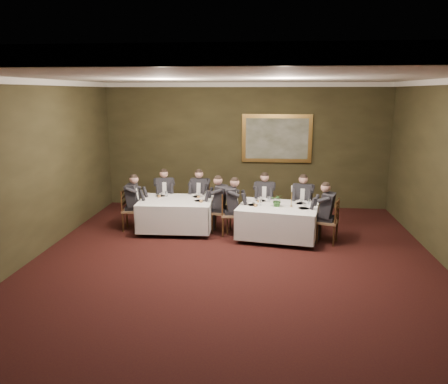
% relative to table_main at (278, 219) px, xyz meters
% --- Properties ---
extents(ground, '(10.00, 10.00, 0.00)m').
position_rel_table_main_xyz_m(ground, '(-0.87, -2.14, -0.45)').
color(ground, black).
rests_on(ground, ground).
extents(ceiling, '(8.00, 10.00, 0.10)m').
position_rel_table_main_xyz_m(ceiling, '(-0.87, -2.14, 3.05)').
color(ceiling, silver).
rests_on(ceiling, back_wall).
extents(back_wall, '(8.00, 0.10, 3.50)m').
position_rel_table_main_xyz_m(back_wall, '(-0.87, 2.86, 1.30)').
color(back_wall, '#2C2816').
rests_on(back_wall, ground).
extents(front_wall, '(8.00, 0.10, 3.50)m').
position_rel_table_main_xyz_m(front_wall, '(-0.87, -7.14, 1.30)').
color(front_wall, '#2C2816').
rests_on(front_wall, ground).
extents(left_wall, '(0.10, 10.00, 3.50)m').
position_rel_table_main_xyz_m(left_wall, '(-4.87, -2.14, 1.30)').
color(left_wall, '#2C2816').
rests_on(left_wall, ground).
extents(crown_molding, '(8.00, 10.00, 0.12)m').
position_rel_table_main_xyz_m(crown_molding, '(-0.87, -2.14, 2.99)').
color(crown_molding, white).
rests_on(crown_molding, back_wall).
extents(table_main, '(1.94, 1.60, 0.67)m').
position_rel_table_main_xyz_m(table_main, '(0.00, 0.00, 0.00)').
color(table_main, black).
rests_on(table_main, ground).
extents(table_second, '(1.75, 1.35, 0.67)m').
position_rel_table_main_xyz_m(table_second, '(-2.39, 0.35, -0.00)').
color(table_second, black).
rests_on(table_second, ground).
extents(chair_main_backleft, '(0.46, 0.44, 1.00)m').
position_rel_table_main_xyz_m(chair_main_backleft, '(-0.31, 0.96, -0.17)').
color(chair_main_backleft, '#826142').
rests_on(chair_main_backleft, ground).
extents(diner_main_backleft, '(0.44, 0.50, 1.35)m').
position_rel_table_main_xyz_m(diner_main_backleft, '(-0.31, 0.95, 0.06)').
color(diner_main_backleft, black).
rests_on(diner_main_backleft, chair_main_backleft).
extents(chair_main_backright, '(0.51, 0.50, 1.00)m').
position_rel_table_main_xyz_m(chair_main_backright, '(0.61, 0.80, -0.17)').
color(chair_main_backright, '#826142').
rests_on(chair_main_backright, ground).
extents(diner_main_backright, '(0.49, 0.55, 1.35)m').
position_rel_table_main_xyz_m(diner_main_backright, '(0.61, 0.79, 0.06)').
color(diner_main_backright, black).
rests_on(diner_main_backright, chair_main_backright).
extents(chair_main_endleft, '(0.44, 0.46, 1.00)m').
position_rel_table_main_xyz_m(chair_main_endleft, '(-1.09, 0.18, -0.17)').
color(chair_main_endleft, '#826142').
rests_on(chair_main_endleft, ground).
extents(diner_main_endleft, '(0.50, 0.44, 1.35)m').
position_rel_table_main_xyz_m(diner_main_endleft, '(-1.07, 0.18, 0.06)').
color(diner_main_endleft, black).
rests_on(diner_main_endleft, chair_main_endleft).
extents(chair_main_endright, '(0.54, 0.55, 1.00)m').
position_rel_table_main_xyz_m(chair_main_endright, '(1.08, -0.19, -0.17)').
color(chair_main_endright, '#826142').
rests_on(chair_main_endright, ground).
extents(diner_main_endright, '(0.58, 0.53, 1.35)m').
position_rel_table_main_xyz_m(diner_main_endright, '(1.07, -0.18, 0.06)').
color(diner_main_endright, black).
rests_on(diner_main_endright, chair_main_endright).
extents(chair_sec_backleft, '(0.54, 0.52, 1.00)m').
position_rel_table_main_xyz_m(chair_sec_backleft, '(-2.87, 1.22, -0.17)').
color(chair_sec_backleft, '#826142').
rests_on(chair_sec_backleft, ground).
extents(diner_sec_backleft, '(0.51, 0.57, 1.35)m').
position_rel_table_main_xyz_m(diner_sec_backleft, '(-2.87, 1.21, 0.06)').
color(diner_sec_backleft, black).
rests_on(diner_sec_backleft, chair_sec_backleft).
extents(chair_sec_backright, '(0.48, 0.46, 1.00)m').
position_rel_table_main_xyz_m(chair_sec_backright, '(-1.95, 1.24, -0.17)').
color(chair_sec_backright, '#826142').
rests_on(chair_sec_backright, ground).
extents(diner_sec_backright, '(0.45, 0.52, 1.35)m').
position_rel_table_main_xyz_m(diner_sec_backright, '(-1.95, 1.23, 0.06)').
color(diner_sec_backright, black).
rests_on(diner_sec_backright, chair_sec_backright).
extents(chair_sec_endright, '(0.46, 0.48, 1.00)m').
position_rel_table_main_xyz_m(chair_sec_endright, '(-1.30, 0.37, -0.17)').
color(chair_sec_endright, '#826142').
rests_on(chair_sec_endright, ground).
extents(diner_sec_endright, '(0.52, 0.45, 1.35)m').
position_rel_table_main_xyz_m(diner_sec_endright, '(-1.31, 0.37, 0.06)').
color(diner_sec_endright, black).
rests_on(diner_sec_endright, chair_sec_endright).
extents(chair_sec_endleft, '(0.45, 0.47, 1.00)m').
position_rel_table_main_xyz_m(chair_sec_endleft, '(-3.47, 0.32, -0.17)').
color(chair_sec_endleft, '#826142').
rests_on(chair_sec_endleft, ground).
extents(diner_sec_endleft, '(0.51, 0.44, 1.35)m').
position_rel_table_main_xyz_m(diner_sec_endleft, '(-3.46, 0.32, 0.06)').
color(diner_sec_endleft, black).
rests_on(diner_sec_endleft, chair_sec_endleft).
extents(centerpiece, '(0.32, 0.30, 0.30)m').
position_rel_table_main_xyz_m(centerpiece, '(-0.02, -0.05, 0.46)').
color(centerpiece, '#2D5926').
rests_on(centerpiece, table_main).
extents(candlestick, '(0.07, 0.07, 0.49)m').
position_rel_table_main_xyz_m(candlestick, '(0.29, -0.01, 0.49)').
color(candlestick, '#A67A32').
rests_on(candlestick, table_main).
extents(place_setting_table_main, '(0.33, 0.31, 0.14)m').
position_rel_table_main_xyz_m(place_setting_table_main, '(-0.35, 0.47, 0.35)').
color(place_setting_table_main, white).
rests_on(place_setting_table_main, table_main).
extents(place_setting_table_second, '(0.33, 0.31, 0.14)m').
position_rel_table_main_xyz_m(place_setting_table_second, '(-2.80, 0.72, 0.35)').
color(place_setting_table_second, white).
rests_on(place_setting_table_second, table_second).
extents(painting, '(1.95, 0.09, 1.34)m').
position_rel_table_main_xyz_m(painting, '(-0.00, 2.79, 1.53)').
color(painting, gold).
rests_on(painting, back_wall).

